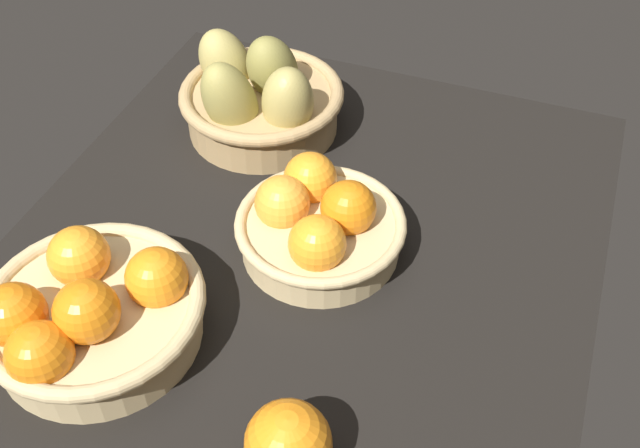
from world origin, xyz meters
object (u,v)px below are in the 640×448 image
object	(u,v)px
basket_near_right	(90,312)
basket_center	(318,224)
basket_near_left_pears	(259,98)
loose_orange_front_gap	(288,443)

from	to	relation	value
basket_near_right	basket_center	world-z (taller)	basket_near_right
basket_near_right	basket_near_left_pears	size ratio (longest dim) A/B	0.98
basket_near_left_pears	basket_center	world-z (taller)	basket_near_left_pears
basket_near_left_pears	basket_center	bearing A→B (deg)	39.84
loose_orange_front_gap	basket_near_left_pears	bearing A→B (deg)	-153.46
basket_near_right	basket_near_left_pears	world-z (taller)	basket_near_left_pears
basket_near_left_pears	basket_center	size ratio (longest dim) A/B	1.19
basket_near_right	loose_orange_front_gap	size ratio (longest dim) A/B	2.92
basket_near_right	basket_near_left_pears	distance (cm)	41.63
basket_near_right	basket_near_left_pears	bearing A→B (deg)	177.77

